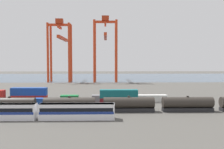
{
  "coord_description": "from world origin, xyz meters",
  "views": [
    {
      "loc": [
        -3.1,
        -83.83,
        14.45
      ],
      "look_at": [
        -0.34,
        33.57,
        7.86
      ],
      "focal_mm": 39.56,
      "sensor_mm": 36.0,
      "label": 1
    }
  ],
  "objects_px": {
    "shipping_container_9": "(110,99)",
    "gantry_crane_central": "(105,42)",
    "passenger_train": "(38,111)",
    "freight_tank_row": "(129,104)",
    "shipping_container_10": "(149,99)",
    "gantry_crane_west": "(60,44)",
    "shipping_container_6": "(29,99)"
  },
  "relations": [
    {
      "from": "passenger_train",
      "to": "gantry_crane_west",
      "type": "relative_size",
      "value": 0.88
    },
    {
      "from": "shipping_container_6",
      "to": "shipping_container_9",
      "type": "bearing_deg",
      "value": 0.0
    },
    {
      "from": "gantry_crane_west",
      "to": "gantry_crane_central",
      "type": "relative_size",
      "value": 0.95
    },
    {
      "from": "shipping_container_6",
      "to": "shipping_container_9",
      "type": "height_order",
      "value": "same"
    },
    {
      "from": "passenger_train",
      "to": "gantry_crane_central",
      "type": "bearing_deg",
      "value": 81.74
    },
    {
      "from": "shipping_container_9",
      "to": "gantry_crane_west",
      "type": "xyz_separation_m",
      "value": [
        -32.68,
        87.05,
        24.59
      ]
    },
    {
      "from": "gantry_crane_west",
      "to": "shipping_container_6",
      "type": "bearing_deg",
      "value": -86.64
    },
    {
      "from": "shipping_container_10",
      "to": "gantry_crane_central",
      "type": "height_order",
      "value": "gantry_crane_central"
    },
    {
      "from": "passenger_train",
      "to": "shipping_container_9",
      "type": "bearing_deg",
      "value": 53.59
    },
    {
      "from": "freight_tank_row",
      "to": "shipping_container_10",
      "type": "bearing_deg",
      "value": 61.25
    },
    {
      "from": "shipping_container_6",
      "to": "gantry_crane_west",
      "type": "relative_size",
      "value": 0.28
    },
    {
      "from": "freight_tank_row",
      "to": "gantry_crane_west",
      "type": "distance_m",
      "value": 111.92
    },
    {
      "from": "gantry_crane_west",
      "to": "shipping_container_9",
      "type": "bearing_deg",
      "value": -69.42
    },
    {
      "from": "gantry_crane_west",
      "to": "passenger_train",
      "type": "bearing_deg",
      "value": -82.45
    },
    {
      "from": "gantry_crane_central",
      "to": "passenger_train",
      "type": "bearing_deg",
      "value": -98.26
    },
    {
      "from": "shipping_container_9",
      "to": "gantry_crane_west",
      "type": "distance_m",
      "value": 96.18
    },
    {
      "from": "shipping_container_9",
      "to": "gantry_crane_central",
      "type": "relative_size",
      "value": 0.27
    },
    {
      "from": "gantry_crane_west",
      "to": "gantry_crane_central",
      "type": "xyz_separation_m",
      "value": [
        31.02,
        0.62,
        1.37
      ]
    },
    {
      "from": "gantry_crane_central",
      "to": "gantry_crane_west",
      "type": "bearing_deg",
      "value": -178.85
    },
    {
      "from": "freight_tank_row",
      "to": "shipping_container_9",
      "type": "height_order",
      "value": "freight_tank_row"
    },
    {
      "from": "shipping_container_6",
      "to": "gantry_crane_central",
      "type": "height_order",
      "value": "gantry_crane_central"
    },
    {
      "from": "shipping_container_9",
      "to": "gantry_crane_central",
      "type": "xyz_separation_m",
      "value": [
        -1.67,
        87.67,
        25.96
      ]
    },
    {
      "from": "shipping_container_6",
      "to": "shipping_container_10",
      "type": "xyz_separation_m",
      "value": [
        41.36,
        0.0,
        0.0
      ]
    },
    {
      "from": "shipping_container_9",
      "to": "shipping_container_10",
      "type": "distance_m",
      "value": 13.79
    },
    {
      "from": "gantry_crane_central",
      "to": "freight_tank_row",
      "type": "bearing_deg",
      "value": -86.15
    },
    {
      "from": "freight_tank_row",
      "to": "gantry_crane_central",
      "type": "relative_size",
      "value": 1.82
    },
    {
      "from": "passenger_train",
      "to": "gantry_crane_central",
      "type": "height_order",
      "value": "gantry_crane_central"
    },
    {
      "from": "freight_tank_row",
      "to": "shipping_container_6",
      "type": "xyz_separation_m",
      "value": [
        -32.84,
        15.52,
        -0.84
      ]
    },
    {
      "from": "passenger_train",
      "to": "shipping_container_6",
      "type": "relative_size",
      "value": 3.11
    },
    {
      "from": "passenger_train",
      "to": "shipping_container_10",
      "type": "xyz_separation_m",
      "value": [
        31.71,
        24.3,
        -0.84
      ]
    },
    {
      "from": "shipping_container_9",
      "to": "freight_tank_row",
      "type": "bearing_deg",
      "value": -71.25
    },
    {
      "from": "shipping_container_9",
      "to": "gantry_crane_central",
      "type": "distance_m",
      "value": 91.45
    }
  ]
}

